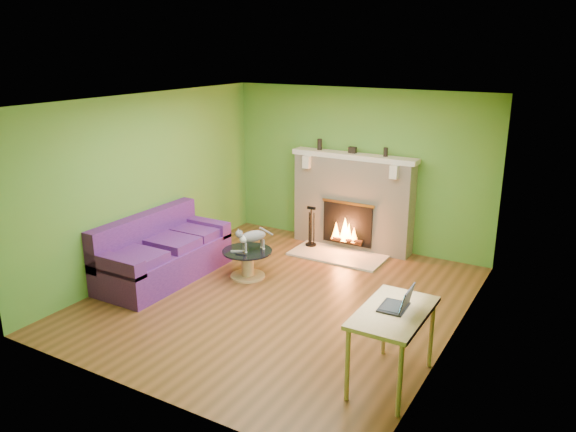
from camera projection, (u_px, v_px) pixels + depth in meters
name	position (u px, v px, depth m)	size (l,w,h in m)	color
floor	(280.00, 298.00, 7.50)	(5.00, 5.00, 0.00)	#5A3619
ceiling	(279.00, 101.00, 6.74)	(5.00, 5.00, 0.00)	white
wall_back	(358.00, 168.00, 9.19)	(5.00, 5.00, 0.00)	#54872C
wall_front	(137.00, 271.00, 5.06)	(5.00, 5.00, 0.00)	#54872C
wall_left	(148.00, 183.00, 8.20)	(5.00, 5.00, 0.00)	#54872C
wall_right	(459.00, 234.00, 6.04)	(5.00, 5.00, 0.00)	#54872C
window_frame	(436.00, 235.00, 5.23)	(1.20, 1.20, 0.00)	silver
window_pane	(435.00, 235.00, 5.23)	(1.06, 1.06, 0.00)	white
fireplace	(353.00, 202.00, 9.19)	(2.10, 0.46, 1.58)	#C0B59F
hearth	(338.00, 255.00, 8.99)	(1.50, 0.75, 0.03)	beige
mantel	(354.00, 156.00, 8.95)	(2.10, 0.28, 0.08)	beige
sofa	(161.00, 254.00, 8.09)	(0.92, 2.04, 0.91)	#3E185D
coffee_table	(247.00, 262.00, 8.12)	(0.72, 0.72, 0.41)	tan
desk	(393.00, 320.00, 5.44)	(0.62, 1.07, 0.79)	tan
cat	(254.00, 239.00, 8.02)	(0.21, 0.57, 0.36)	slate
remote_silver	(237.00, 251.00, 8.02)	(0.17, 0.04, 0.02)	gray
remote_black	(241.00, 254.00, 7.91)	(0.16, 0.04, 0.02)	black
laptop	(394.00, 297.00, 5.43)	(0.29, 0.33, 0.25)	black
fire_tools	(311.00, 226.00, 9.28)	(0.18, 0.18, 0.68)	black
mantel_vase_left	(320.00, 144.00, 9.23)	(0.08, 0.08, 0.18)	black
mantel_vase_right	(386.00, 152.00, 8.69)	(0.07, 0.07, 0.14)	black
mantel_box	(352.00, 150.00, 8.96)	(0.12, 0.08, 0.10)	black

